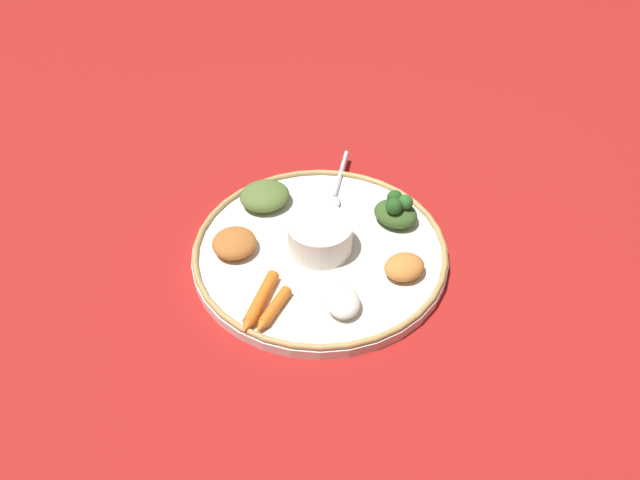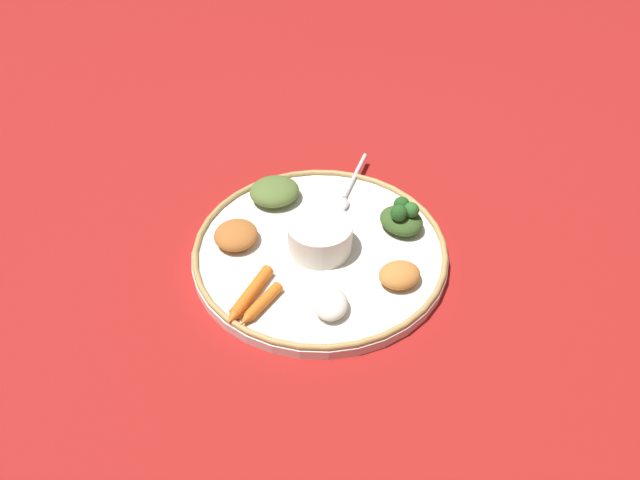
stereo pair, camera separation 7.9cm
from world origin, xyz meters
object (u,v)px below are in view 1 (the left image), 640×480
object	(u,v)px
carrot_near_spoon	(260,301)
carrot_outer	(273,310)
spoon	(336,190)
greens_pile	(396,210)
center_bowl	(320,236)

from	to	relation	value
carrot_near_spoon	carrot_outer	distance (m)	0.02
spoon	greens_pile	world-z (taller)	greens_pile
carrot_near_spoon	carrot_outer	bearing A→B (deg)	41.15
center_bowl	carrot_outer	distance (m)	0.13
carrot_near_spoon	carrot_outer	xyz separation A→B (m)	(0.02, 0.01, -0.00)
center_bowl	greens_pile	world-z (taller)	greens_pile
spoon	carrot_near_spoon	bearing A→B (deg)	-34.79
greens_pile	center_bowl	bearing A→B (deg)	-73.86
spoon	greens_pile	size ratio (longest dim) A/B	1.75
carrot_outer	spoon	bearing A→B (deg)	149.90
center_bowl	carrot_outer	world-z (taller)	center_bowl
center_bowl	greens_pile	size ratio (longest dim) A/B	1.05
carrot_near_spoon	carrot_outer	size ratio (longest dim) A/B	1.37
carrot_near_spoon	center_bowl	bearing A→B (deg)	132.88
greens_pile	carrot_outer	distance (m)	0.24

